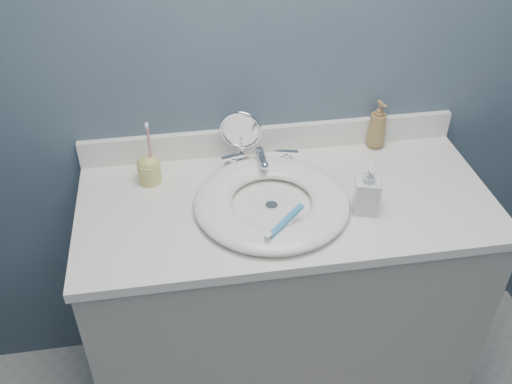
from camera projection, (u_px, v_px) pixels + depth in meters
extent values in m
cube|color=#445966|center=(271.00, 58.00, 1.70)|extent=(2.20, 0.02, 2.40)
cube|color=#A49F96|center=(282.00, 303.00, 1.95)|extent=(1.20, 0.55, 0.85)
cube|color=white|center=(286.00, 203.00, 1.69)|extent=(1.22, 0.57, 0.03)
cube|color=white|center=(271.00, 139.00, 1.86)|extent=(1.22, 0.02, 0.09)
cylinder|color=silver|center=(272.00, 206.00, 1.64)|extent=(0.04, 0.04, 0.01)
cube|color=silver|center=(260.00, 164.00, 1.81)|extent=(0.22, 0.05, 0.01)
cylinder|color=silver|center=(260.00, 157.00, 1.79)|extent=(0.03, 0.03, 0.06)
cylinder|color=silver|center=(262.00, 158.00, 1.74)|extent=(0.02, 0.09, 0.02)
sphere|color=silver|center=(265.00, 166.00, 1.70)|extent=(0.03, 0.03, 0.03)
cylinder|color=silver|center=(233.00, 163.00, 1.79)|extent=(0.02, 0.02, 0.03)
cube|color=silver|center=(233.00, 157.00, 1.77)|extent=(0.08, 0.03, 0.01)
cylinder|color=silver|center=(286.00, 158.00, 1.81)|extent=(0.02, 0.02, 0.03)
cube|color=silver|center=(286.00, 152.00, 1.80)|extent=(0.08, 0.03, 0.01)
cylinder|color=silver|center=(241.00, 164.00, 1.81)|extent=(0.07, 0.07, 0.01)
cylinder|color=silver|center=(241.00, 151.00, 1.78)|extent=(0.01, 0.01, 0.10)
torus|color=silver|center=(241.00, 130.00, 1.74)|extent=(0.13, 0.05, 0.13)
cylinder|color=white|center=(241.00, 130.00, 1.74)|extent=(0.11, 0.04, 0.11)
imported|color=olive|center=(378.00, 124.00, 1.85)|extent=(0.08, 0.08, 0.16)
imported|color=silver|center=(368.00, 188.00, 1.59)|extent=(0.09, 0.09, 0.15)
cylinder|color=#CFC767|center=(150.00, 172.00, 1.73)|extent=(0.07, 0.07, 0.07)
ellipsoid|color=#CFC767|center=(148.00, 163.00, 1.71)|extent=(0.07, 0.06, 0.04)
cylinder|color=pink|center=(149.00, 145.00, 1.67)|extent=(0.01, 0.02, 0.13)
cube|color=white|center=(147.00, 125.00, 1.62)|extent=(0.01, 0.02, 0.01)
cube|color=#3687C0|center=(286.00, 221.00, 1.53)|extent=(0.12, 0.12, 0.01)
cube|color=white|center=(268.00, 236.00, 1.47)|extent=(0.02, 0.02, 0.01)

